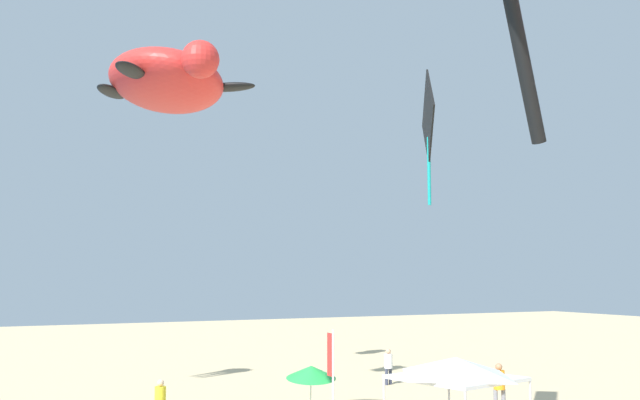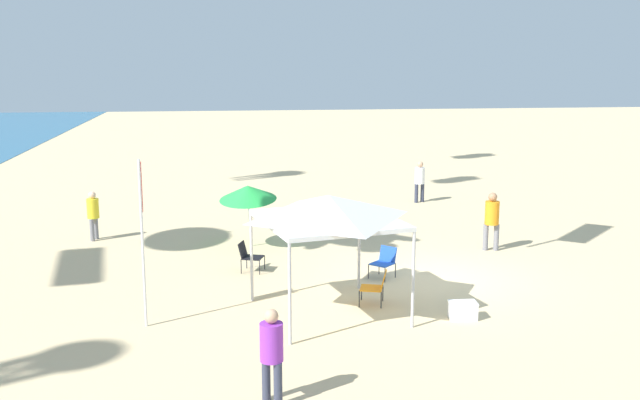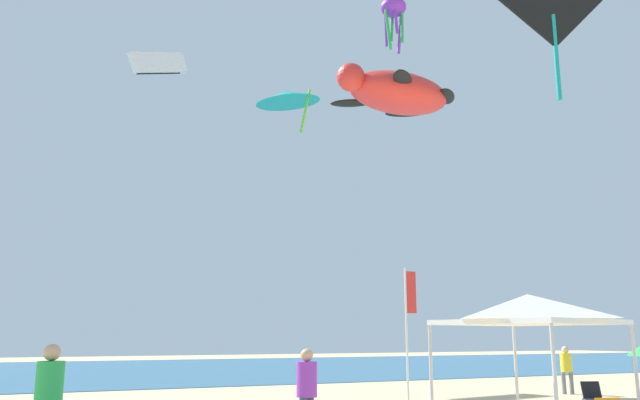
# 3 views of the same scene
# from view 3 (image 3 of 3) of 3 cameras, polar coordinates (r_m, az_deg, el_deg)

# --- Properties ---
(ocean_strip) EXTENTS (120.00, 29.92, 0.02)m
(ocean_strip) POSITION_cam_3_polar(r_m,az_deg,el_deg) (41.75, -9.08, -14.43)
(ocean_strip) COLOR #28668E
(ocean_strip) RESTS_ON ground
(canopy_tent) EXTENTS (3.63, 3.52, 2.79)m
(canopy_tent) POSITION_cam_3_polar(r_m,az_deg,el_deg) (14.27, 17.93, -9.24)
(canopy_tent) COLOR #B7B7BC
(canopy_tent) RESTS_ON ground
(folding_chair_facing_ocean) EXTENTS (0.69, 0.76, 0.82)m
(folding_chair_facing_ocean) POSITION_cam_3_polar(r_m,az_deg,el_deg) (18.13, 23.15, -15.65)
(folding_chair_facing_ocean) COLOR black
(folding_chair_facing_ocean) RESTS_ON ground
(banner_flag) EXTENTS (0.36, 0.06, 3.73)m
(banner_flag) POSITION_cam_3_polar(r_m,az_deg,el_deg) (17.31, 7.80, -10.83)
(banner_flag) COLOR silver
(banner_flag) RESTS_ON ground
(person_beachcomber) EXTENTS (0.41, 0.38, 1.59)m
(person_beachcomber) POSITION_cam_3_polar(r_m,az_deg,el_deg) (24.42, 20.94, -13.53)
(person_beachcomber) COLOR slate
(person_beachcomber) RESTS_ON ground
(person_near_umbrella) EXTENTS (0.48, 0.43, 1.82)m
(person_near_umbrella) POSITION_cam_3_polar(r_m,az_deg,el_deg) (11.53, -22.84, -15.38)
(person_near_umbrella) COLOR #33384C
(person_near_umbrella) RESTS_ON ground
(person_kite_handler) EXTENTS (0.40, 0.40, 1.70)m
(person_kite_handler) POSITION_cam_3_polar(r_m,az_deg,el_deg) (13.13, -1.18, -16.05)
(person_kite_handler) COLOR #33384C
(person_kite_handler) RESTS_ON ground
(kite_octopus_purple) EXTENTS (1.51, 1.51, 3.34)m
(kite_octopus_purple) POSITION_cam_3_polar(r_m,az_deg,el_deg) (39.84, 6.51, 16.33)
(kite_octopus_purple) COLOR purple
(kite_delta_teal) EXTENTS (3.79, 3.76, 2.55)m
(kite_delta_teal) POSITION_cam_3_polar(r_m,az_deg,el_deg) (29.76, -2.89, 9.09)
(kite_delta_teal) COLOR teal
(kite_turtle_red) EXTENTS (4.76, 4.22, 1.96)m
(kite_turtle_red) POSITION_cam_3_polar(r_m,az_deg,el_deg) (23.40, 6.75, 9.37)
(kite_turtle_red) COLOR red
(kite_parafoil_white) EXTENTS (3.49, 2.04, 2.30)m
(kite_parafoil_white) POSITION_cam_3_polar(r_m,az_deg,el_deg) (35.28, -14.05, 11.64)
(kite_parafoil_white) COLOR white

